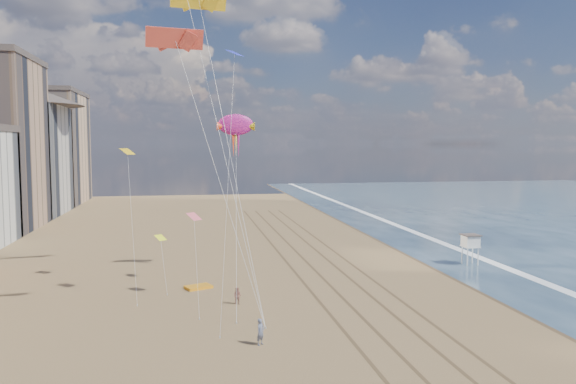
# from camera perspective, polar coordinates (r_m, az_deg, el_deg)

# --- Properties ---
(wet_sand) EXTENTS (260.00, 260.00, 0.00)m
(wet_sand) POSITION_cam_1_polar(r_m,az_deg,el_deg) (76.75, 14.61, -5.95)
(wet_sand) COLOR #42301E
(wet_sand) RESTS_ON ground
(foam) EXTENTS (260.00, 260.00, 0.00)m
(foam) POSITION_cam_1_polar(r_m,az_deg,el_deg) (78.58, 17.41, -5.77)
(foam) COLOR white
(foam) RESTS_ON ground
(tracks) EXTENTS (7.68, 120.00, 0.01)m
(tracks) POSITION_cam_1_polar(r_m,az_deg,el_deg) (62.05, 4.49, -8.38)
(tracks) COLOR brown
(tracks) RESTS_ON ground
(lifeguard_stand) EXTENTS (1.99, 1.99, 3.60)m
(lifeguard_stand) POSITION_cam_1_polar(r_m,az_deg,el_deg) (69.88, 18.04, -4.79)
(lifeguard_stand) COLOR silver
(lifeguard_stand) RESTS_ON ground
(grounded_kite) EXTENTS (2.92, 2.44, 0.28)m
(grounded_kite) POSITION_cam_1_polar(r_m,az_deg,el_deg) (56.92, -9.09, -9.50)
(grounded_kite) COLOR orange
(grounded_kite) RESTS_ON ground
(show_kite) EXTENTS (4.16, 9.46, 23.72)m
(show_kite) POSITION_cam_1_polar(r_m,az_deg,el_deg) (61.73, -5.33, 6.77)
(show_kite) COLOR #B11B79
(show_kite) RESTS_ON ground
(kite_flyer_a) EXTENTS (0.82, 0.81, 1.91)m
(kite_flyer_a) POSITION_cam_1_polar(r_m,az_deg,el_deg) (41.02, -2.80, -14.00)
(kite_flyer_a) COLOR slate
(kite_flyer_a) RESTS_ON ground
(kite_flyer_b) EXTENTS (0.94, 0.88, 1.54)m
(kite_flyer_b) POSITION_cam_1_polar(r_m,az_deg,el_deg) (50.89, -5.17, -10.47)
(kite_flyer_b) COLOR #92584A
(kite_flyer_b) RESTS_ON ground
(small_kites) EXTENTS (11.86, 13.86, 17.92)m
(small_kites) POSITION_cam_1_polar(r_m,az_deg,el_deg) (54.11, -11.19, 3.07)
(small_kites) COLOR yellow
(small_kites) RESTS_ON ground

